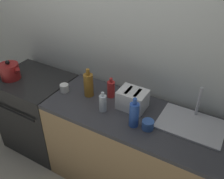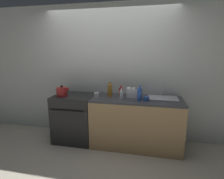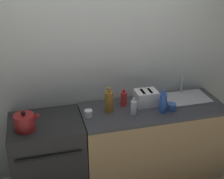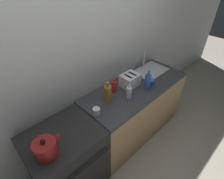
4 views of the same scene
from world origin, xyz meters
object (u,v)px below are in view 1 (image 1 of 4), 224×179
object	(u,v)px
toaster	(133,99)
bottle_clear	(103,103)
kettle	(10,71)
bottle_red	(111,89)
bottle_blue	(134,114)
stove	(39,112)
cup_white	(64,88)
cup_blue	(148,125)
bottle_amber	(89,85)

from	to	relation	value
toaster	bottle_clear	size ratio (longest dim) A/B	1.29
kettle	bottle_clear	world-z (taller)	kettle
bottle_red	bottle_blue	distance (m)	0.44
stove	cup_white	world-z (taller)	cup_white
stove	kettle	bearing A→B (deg)	-152.22
stove	cup_blue	xyz separation A→B (m)	(1.34, -0.09, 0.48)
bottle_clear	kettle	bearing A→B (deg)	-178.64
stove	bottle_clear	distance (m)	1.06
bottle_clear	stove	bearing A→B (deg)	175.42
bottle_blue	bottle_amber	xyz separation A→B (m)	(-0.55, 0.17, 0.01)
bottle_red	bottle_clear	bearing A→B (deg)	-78.29
stove	toaster	bearing A→B (deg)	4.69
bottle_blue	cup_blue	world-z (taller)	bottle_blue
bottle_blue	cup_blue	bearing A→B (deg)	10.28
stove	cup_blue	size ratio (longest dim) A/B	9.57
bottle_clear	cup_blue	bearing A→B (deg)	-2.65
bottle_amber	cup_blue	world-z (taller)	bottle_amber
kettle	bottle_red	xyz separation A→B (m)	(1.06, 0.24, -0.00)
bottle_red	bottle_blue	xyz separation A→B (m)	(0.36, -0.25, 0.03)
cup_blue	toaster	bearing A→B (deg)	140.75
stove	cup_white	distance (m)	0.65
cup_white	toaster	bearing A→B (deg)	8.82
bottle_amber	bottle_blue	bearing A→B (deg)	-17.23
kettle	bottle_blue	world-z (taller)	bottle_blue
toaster	cup_white	distance (m)	0.68
bottle_red	bottle_amber	xyz separation A→B (m)	(-0.19, -0.09, 0.03)
cup_white	cup_blue	bearing A→B (deg)	-5.14
cup_blue	kettle	bearing A→B (deg)	-179.76
kettle	bottle_red	distance (m)	1.09
cup_white	bottle_blue	bearing A→B (deg)	-7.36
stove	bottle_clear	bearing A→B (deg)	-4.58
bottle_blue	bottle_red	bearing A→B (deg)	144.47
stove	cup_blue	distance (m)	1.43
bottle_amber	cup_white	world-z (taller)	bottle_amber
bottle_clear	cup_white	distance (m)	0.48
toaster	stove	bearing A→B (deg)	-175.31
toaster	cup_white	xyz separation A→B (m)	(-0.67, -0.10, -0.05)
cup_white	kettle	bearing A→B (deg)	-172.18
kettle	bottle_clear	xyz separation A→B (m)	(1.11, 0.03, -0.01)
stove	toaster	world-z (taller)	toaster
cup_blue	bottle_amber	bearing A→B (deg)	167.28
bottle_red	bottle_blue	world-z (taller)	bottle_blue
toaster	bottle_clear	world-z (taller)	bottle_clear
toaster	cup_blue	xyz separation A→B (m)	(0.23, -0.18, -0.05)
stove	toaster	xyz separation A→B (m)	(1.12, 0.09, 0.52)
toaster	bottle_clear	bearing A→B (deg)	-140.35
stove	bottle_clear	size ratio (longest dim) A/B	4.84
bottle_red	kettle	bearing A→B (deg)	-167.23
toaster	cup_white	bearing A→B (deg)	-171.18
bottle_red	cup_blue	size ratio (longest dim) A/B	2.08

